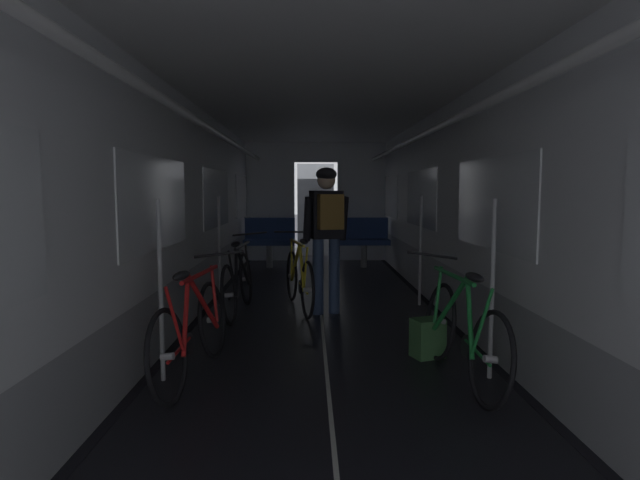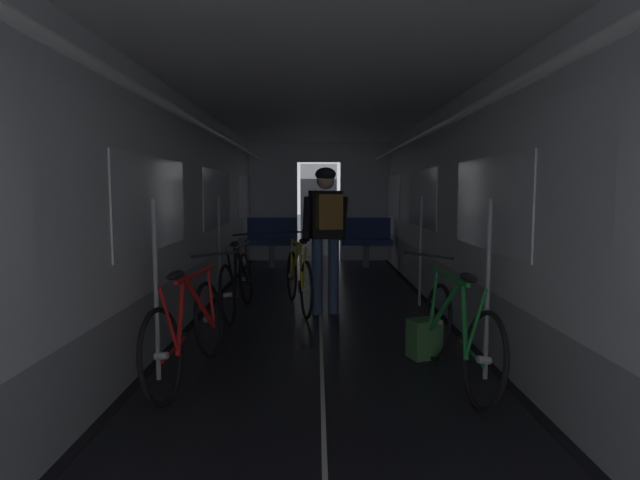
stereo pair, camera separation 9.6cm
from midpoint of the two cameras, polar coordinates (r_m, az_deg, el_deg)
name	(u,v)px [view 2 (the right image)]	position (r m, az deg, el deg)	size (l,w,h in m)	color
train_car_shell	(321,168)	(5.42, 0.60, 7.95)	(3.14, 12.34, 2.57)	black
bench_seat_far_left	(272,237)	(9.96, -5.03, 0.28)	(0.98, 0.51, 0.95)	gray
bench_seat_far_right	(366,237)	(9.98, 5.32, 0.29)	(0.98, 0.51, 0.95)	gray
bicycle_black	(238,282)	(6.21, -8.59, -4.61)	(0.44, 1.69, 0.95)	black
bicycle_red	(188,330)	(4.22, -13.62, -9.54)	(0.50, 1.69, 0.95)	black
bicycle_green	(457,333)	(4.17, 15.46, -9.77)	(0.48, 1.70, 0.96)	black
person_cyclist_aisle	(326,224)	(6.07, 1.12, 1.77)	(0.56, 0.46, 1.73)	#384C75
bicycle_yellow_in_aisle	(299,278)	(6.41, -1.94, -4.23)	(0.54, 1.66, 0.94)	black
backpack_on_floor	(424,338)	(4.72, 11.95, -10.53)	(0.26, 0.20, 0.34)	#3D703D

